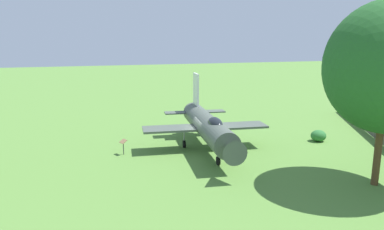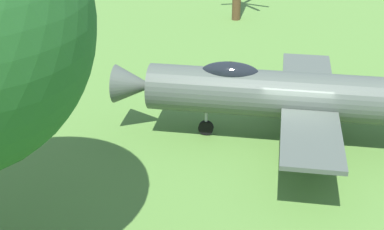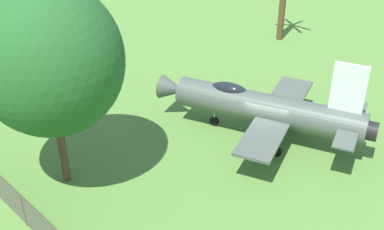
% 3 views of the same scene
% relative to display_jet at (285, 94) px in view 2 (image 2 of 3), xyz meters
% --- Properties ---
extents(ground_plane, '(200.00, 200.00, 0.00)m').
position_rel_display_jet_xyz_m(ground_plane, '(-0.36, 0.05, -2.00)').
color(ground_plane, '#568438').
extents(display_jet, '(13.07, 9.88, 5.59)m').
position_rel_display_jet_xyz_m(display_jet, '(0.00, 0.00, 0.00)').
color(display_jet, '#4C564C').
rests_on(display_jet, ground_plane).
extents(info_plaque, '(0.70, 0.59, 1.14)m').
position_rel_display_jet_xyz_m(info_plaque, '(-1.41, -6.20, -1.14)').
color(info_plaque, '#333333').
rests_on(info_plaque, ground_plane).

